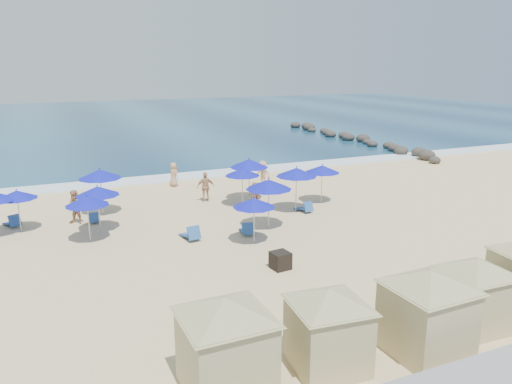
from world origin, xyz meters
TOP-DOWN VIEW (x-y plane):
  - ground at (0.00, 0.00)m, footprint 160.00×160.00m
  - ocean at (0.00, 55.00)m, footprint 160.00×80.00m
  - surf_line at (0.00, 15.50)m, footprint 160.00×2.50m
  - rock_jetty at (24.01, 24.90)m, footprint 2.56×26.66m
  - trash_bin at (1.54, -2.71)m, footprint 0.81×0.81m
  - cabana_0 at (-3.27, -9.25)m, footprint 4.62×4.62m
  - cabana_1 at (-0.33, -9.42)m, footprint 4.17×4.17m
  - cabana_2 at (2.69, -9.94)m, footprint 4.56×4.56m
  - cabana_3 at (5.09, -9.41)m, footprint 4.14×4.14m
  - umbrella_2 at (-8.41, 6.77)m, footprint 1.96×1.96m
  - umbrella_3 at (-4.72, 5.16)m, footprint 2.15×2.15m
  - umbrella_4 at (-4.24, 8.13)m, footprint 2.36×2.36m
  - umbrella_5 at (-5.35, 3.86)m, footprint 2.04×2.04m
  - umbrella_6 at (1.75, 0.53)m, footprint 2.00×2.00m
  - umbrella_7 at (3.64, 6.63)m, footprint 2.08×2.08m
  - umbrella_8 at (3.29, 2.21)m, footprint 2.36×2.36m
  - umbrella_9 at (4.47, 7.56)m, footprint 2.37×2.37m
  - umbrella_10 at (8.33, 5.37)m, footprint 2.11×2.11m
  - umbrella_11 at (6.01, 4.32)m, footprint 2.33×2.33m
  - beach_chair_1 at (-8.81, 7.79)m, footprint 1.03×1.43m
  - beach_chair_2 at (-4.85, 6.83)m, footprint 0.61×1.17m
  - beach_chair_3 at (-0.85, 2.18)m, footprint 0.80×1.47m
  - beach_chair_4 at (1.89, 1.80)m, footprint 0.83×1.37m
  - beach_chair_5 at (6.44, 4.01)m, footprint 0.69×1.30m
  - beachgoer_1 at (-5.72, 6.93)m, footprint 1.13×1.09m
  - beachgoer_2 at (3.76, 5.16)m, footprint 0.65×1.10m
  - beachgoer_3 at (6.76, 10.60)m, footprint 1.21×1.31m
  - beachgoer_4 at (1.12, 13.00)m, footprint 0.77×0.94m
  - beachgoer_5 at (1.93, 8.39)m, footprint 1.13×0.60m

SIDE VIEW (x-z plane):
  - ground at x=0.00m, z-range 0.00..0.00m
  - ocean at x=0.00m, z-range 0.00..0.06m
  - surf_line at x=0.00m, z-range 0.00..0.08m
  - beach_chair_2 at x=-4.85m, z-range -0.10..0.53m
  - beach_chair_5 at x=6.44m, z-range -0.11..0.58m
  - beach_chair_4 at x=1.89m, z-range -0.11..0.60m
  - beach_chair_1 at x=-8.81m, z-range -0.11..0.61m
  - beach_chair_3 at x=-0.85m, z-range -0.12..0.65m
  - rock_jetty at x=24.01m, z-range -0.12..0.84m
  - trash_bin at x=1.54m, z-range 0.00..0.72m
  - beachgoer_4 at x=1.12m, z-range 0.00..1.66m
  - beachgoer_2 at x=3.76m, z-range 0.00..1.76m
  - beachgoer_3 at x=6.76m, z-range 0.00..1.77m
  - beachgoer_1 at x=-5.72m, z-range 0.00..1.83m
  - beachgoer_5 at x=1.93m, z-range 0.00..1.84m
  - cabana_3 at x=5.09m, z-range 0.19..2.78m
  - cabana_1 at x=-0.33m, z-range 0.19..2.82m
  - cabana_2 at x=2.69m, z-range 0.21..3.07m
  - cabana_0 at x=-3.27m, z-range 0.21..3.11m
  - umbrella_2 at x=-8.41m, z-range 0.82..3.05m
  - umbrella_6 at x=1.75m, z-range 0.84..3.12m
  - umbrella_5 at x=-5.35m, z-range 0.85..3.18m
  - umbrella_7 at x=3.64m, z-range 0.87..3.24m
  - umbrella_10 at x=8.33m, z-range 0.88..3.29m
  - umbrella_3 at x=-4.72m, z-range 0.90..3.35m
  - umbrella_11 at x=6.01m, z-range 0.98..3.63m
  - umbrella_8 at x=3.29m, z-range 0.99..3.68m
  - umbrella_4 at x=-4.24m, z-range 0.99..3.68m
  - umbrella_9 at x=4.47m, z-range 0.99..3.69m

